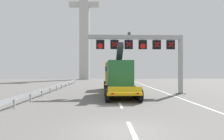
{
  "coord_description": "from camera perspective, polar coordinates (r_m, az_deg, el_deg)",
  "views": [
    {
      "loc": [
        -0.79,
        -8.48,
        2.55
      ],
      "look_at": [
        -0.03,
        13.48,
        2.64
      ],
      "focal_mm": 32.27,
      "sensor_mm": 36.0,
      "label": 1
    }
  ],
  "objects": [
    {
      "name": "ground",
      "position": [
        8.89,
        3.35,
        -16.91
      ],
      "size": [
        112.0,
        112.0,
        0.0
      ],
      "primitive_type": "plane",
      "color": "slate"
    },
    {
      "name": "bridge_pylon_distant",
      "position": [
        62.76,
        -7.84,
        14.45
      ],
      "size": [
        9.0,
        2.0,
        36.16
      ],
      "color": "#B7B7B2",
      "rests_on": "ground"
    },
    {
      "name": "edge_line_right",
      "position": [
        21.79,
        16.87,
        -6.94
      ],
      "size": [
        0.2,
        63.0,
        0.01
      ],
      "primitive_type": "cube",
      "color": "silver",
      "rests_on": "ground"
    },
    {
      "name": "lane_markings",
      "position": [
        27.38,
        0.43,
        -5.57
      ],
      "size": [
        0.2,
        52.12,
        0.01
      ],
      "color": "silver",
      "rests_on": "ground"
    },
    {
      "name": "heavy_haul_truck_yellow",
      "position": [
        23.68,
        1.38,
        -1.6
      ],
      "size": [
        3.23,
        14.1,
        5.3
      ],
      "color": "yellow",
      "rests_on": "ground"
    },
    {
      "name": "overhead_lane_gantry",
      "position": [
        22.89,
        9.78,
        6.57
      ],
      "size": [
        10.75,
        0.9,
        6.84
      ],
      "color": "#9EA0A5",
      "rests_on": "ground"
    },
    {
      "name": "guardrail_left",
      "position": [
        25.42,
        -16.33,
        -4.72
      ],
      "size": [
        0.13,
        36.16,
        0.76
      ],
      "color": "#999EA3",
      "rests_on": "ground"
    }
  ]
}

